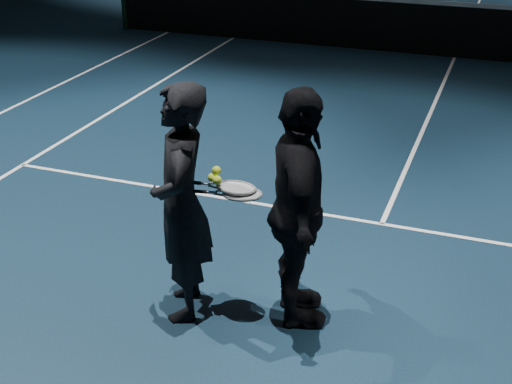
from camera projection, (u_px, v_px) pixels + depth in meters
floor at (454, 58)px, 12.23m from camera, size 36.00×36.00×0.00m
court_lines at (454, 58)px, 12.22m from camera, size 10.98×23.78×0.01m
net_post_left at (124, 1)px, 13.97m from camera, size 0.10×0.10×1.10m
net_mesh at (458, 32)px, 12.03m from camera, size 12.80×0.02×0.86m
net_tape at (461, 4)px, 11.83m from camera, size 12.80×0.03×0.07m
player_a at (181, 204)px, 5.17m from camera, size 0.66×0.78×1.83m
player_b at (298, 211)px, 5.07m from camera, size 0.82×1.16×1.83m
racket_lower at (242, 194)px, 5.07m from camera, size 0.71×0.36×0.03m
racket_upper at (236, 188)px, 5.10m from camera, size 0.71×0.41×0.10m
tennis_balls at (215, 176)px, 5.05m from camera, size 0.12×0.10×0.12m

